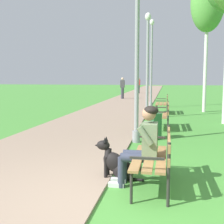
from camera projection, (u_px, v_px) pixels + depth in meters
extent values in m
plane|color=#478E38|center=(106.00, 206.00, 3.85)|extent=(120.00, 120.00, 0.00)
cube|color=gray|center=(139.00, 95.00, 27.62)|extent=(3.40, 60.00, 0.04)
cube|color=olive|center=(138.00, 157.00, 4.55)|extent=(0.14, 1.50, 0.04)
cube|color=olive|center=(150.00, 158.00, 4.52)|extent=(0.14, 1.50, 0.04)
cube|color=olive|center=(161.00, 158.00, 4.49)|extent=(0.14, 1.50, 0.04)
cube|color=olive|center=(169.00, 150.00, 4.45)|extent=(0.04, 1.50, 0.11)
cube|color=olive|center=(169.00, 138.00, 4.43)|extent=(0.04, 1.50, 0.11)
cylinder|color=#2D2B28|center=(141.00, 159.00, 5.26)|extent=(0.04, 0.04, 0.45)
cylinder|color=#2D2B28|center=(168.00, 149.00, 5.15)|extent=(0.04, 0.04, 0.85)
cube|color=#2D2B28|center=(152.00, 137.00, 5.17)|extent=(0.45, 0.04, 0.03)
cylinder|color=#2D2B28|center=(131.00, 187.00, 3.91)|extent=(0.04, 0.04, 0.45)
cylinder|color=#2D2B28|center=(169.00, 175.00, 3.80)|extent=(0.04, 0.04, 0.85)
cube|color=#2D2B28|center=(147.00, 158.00, 3.83)|extent=(0.45, 0.04, 0.03)
cube|color=olive|center=(154.00, 115.00, 9.63)|extent=(0.14, 1.50, 0.04)
cube|color=olive|center=(159.00, 115.00, 9.60)|extent=(0.14, 1.50, 0.04)
cube|color=olive|center=(165.00, 115.00, 9.56)|extent=(0.14, 1.50, 0.04)
cube|color=olive|center=(168.00, 111.00, 9.53)|extent=(0.04, 1.50, 0.11)
cube|color=olive|center=(168.00, 105.00, 9.51)|extent=(0.04, 1.50, 0.11)
cylinder|color=#2D2B28|center=(154.00, 119.00, 10.33)|extent=(0.04, 0.04, 0.45)
cylinder|color=#2D2B28|center=(168.00, 113.00, 10.22)|extent=(0.04, 0.04, 0.85)
cube|color=#2D2B28|center=(160.00, 107.00, 10.25)|extent=(0.45, 0.04, 0.03)
cylinder|color=#2D2B28|center=(152.00, 125.00, 8.98)|extent=(0.04, 0.04, 0.45)
cylinder|color=#2D2B28|center=(168.00, 119.00, 8.87)|extent=(0.04, 0.04, 0.85)
cube|color=#2D2B28|center=(159.00, 112.00, 8.90)|extent=(0.45, 0.04, 0.03)
cube|color=olive|center=(157.00, 104.00, 13.73)|extent=(0.14, 1.50, 0.04)
cube|color=olive|center=(161.00, 104.00, 13.69)|extent=(0.14, 1.50, 0.04)
cube|color=olive|center=(165.00, 104.00, 13.66)|extent=(0.14, 1.50, 0.04)
cube|color=olive|center=(167.00, 101.00, 13.63)|extent=(0.04, 1.50, 0.11)
cube|color=olive|center=(167.00, 97.00, 13.61)|extent=(0.04, 1.50, 0.11)
cylinder|color=#2D2B28|center=(157.00, 107.00, 14.43)|extent=(0.04, 0.04, 0.45)
cylinder|color=#2D2B28|center=(167.00, 103.00, 14.32)|extent=(0.04, 0.04, 0.85)
cube|color=#2D2B28|center=(161.00, 99.00, 14.35)|extent=(0.45, 0.04, 0.03)
cylinder|color=#2D2B28|center=(156.00, 110.00, 13.08)|extent=(0.04, 0.04, 0.45)
cylinder|color=#2D2B28|center=(167.00, 106.00, 12.97)|extent=(0.04, 0.04, 0.85)
cube|color=#2D2B28|center=(161.00, 101.00, 13.00)|extent=(0.45, 0.04, 0.03)
cylinder|color=#33384C|center=(137.00, 155.00, 4.63)|extent=(0.42, 0.14, 0.14)
cylinder|color=#33384C|center=(123.00, 168.00, 4.69)|extent=(0.11, 0.11, 0.47)
cube|color=silver|center=(118.00, 180.00, 4.73)|extent=(0.24, 0.09, 0.07)
cylinder|color=#33384C|center=(135.00, 158.00, 4.43)|extent=(0.42, 0.14, 0.14)
cylinder|color=#33384C|center=(121.00, 172.00, 4.50)|extent=(0.11, 0.11, 0.47)
cube|color=silver|center=(116.00, 185.00, 4.53)|extent=(0.24, 0.09, 0.07)
cube|color=#6B7F5B|center=(150.00, 140.00, 4.46)|extent=(0.22, 0.36, 0.52)
cylinder|color=#6B7F5B|center=(147.00, 131.00, 4.65)|extent=(0.25, 0.09, 0.30)
cylinder|color=#6B7F5B|center=(145.00, 136.00, 4.26)|extent=(0.25, 0.09, 0.30)
sphere|color=#A37556|center=(149.00, 114.00, 4.42)|extent=(0.21, 0.21, 0.21)
ellipsoid|color=black|center=(151.00, 110.00, 4.40)|extent=(0.22, 0.23, 0.14)
ellipsoid|color=black|center=(123.00, 170.00, 4.83)|extent=(0.38, 0.31, 0.32)
ellipsoid|color=black|center=(114.00, 162.00, 4.85)|extent=(0.52, 0.26, 0.48)
ellipsoid|color=black|center=(117.00, 160.00, 4.83)|extent=(0.37, 0.22, 0.27)
cylinder|color=black|center=(108.00, 166.00, 4.95)|extent=(0.06, 0.06, 0.38)
cylinder|color=black|center=(106.00, 168.00, 4.84)|extent=(0.06, 0.06, 0.38)
cylinder|color=black|center=(108.00, 153.00, 4.86)|extent=(0.12, 0.18, 0.19)
ellipsoid|color=black|center=(103.00, 145.00, 4.87)|extent=(0.23, 0.16, 0.16)
cone|color=black|center=(97.00, 145.00, 4.89)|extent=(0.11, 0.10, 0.09)
cone|color=black|center=(106.00, 139.00, 4.89)|extent=(0.06, 0.06, 0.09)
cone|color=black|center=(105.00, 140.00, 4.80)|extent=(0.06, 0.06, 0.09)
cylinder|color=black|center=(135.00, 179.00, 4.79)|extent=(0.28, 0.07, 0.04)
cylinder|color=gray|center=(136.00, 137.00, 7.63)|extent=(0.20, 0.20, 0.30)
cylinder|color=gray|center=(137.00, 60.00, 7.40)|extent=(0.11, 0.11, 4.18)
cylinder|color=gray|center=(147.00, 114.00, 12.13)|extent=(0.20, 0.20, 0.30)
cylinder|color=gray|center=(147.00, 70.00, 11.92)|extent=(0.11, 0.11, 3.92)
ellipsoid|color=silver|center=(148.00, 17.00, 11.67)|extent=(0.24, 0.24, 0.32)
cylinder|color=gray|center=(151.00, 105.00, 16.13)|extent=(0.20, 0.20, 0.30)
cylinder|color=gray|center=(151.00, 67.00, 15.89)|extent=(0.11, 0.11, 4.43)
ellipsoid|color=silver|center=(152.00, 22.00, 15.62)|extent=(0.24, 0.24, 0.32)
cylinder|color=silver|center=(205.00, 67.00, 14.02)|extent=(0.16, 0.16, 4.29)
ellipsoid|color=#569E42|center=(208.00, 2.00, 13.67)|extent=(1.55, 1.55, 2.71)
cylinder|color=#2D6638|center=(155.00, 126.00, 8.07)|extent=(0.36, 0.36, 0.70)
cylinder|color=#383842|center=(122.00, 93.00, 22.49)|extent=(0.22, 0.22, 0.88)
cube|color=#3F3F42|center=(122.00, 84.00, 22.41)|extent=(0.32, 0.20, 0.56)
sphere|color=beige|center=(122.00, 79.00, 22.36)|extent=(0.20, 0.20, 0.20)
cylinder|color=#383842|center=(139.00, 89.00, 30.08)|extent=(0.22, 0.22, 0.88)
cube|color=maroon|center=(139.00, 82.00, 30.00)|extent=(0.32, 0.20, 0.56)
sphere|color=tan|center=(139.00, 78.00, 29.95)|extent=(0.20, 0.20, 0.20)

